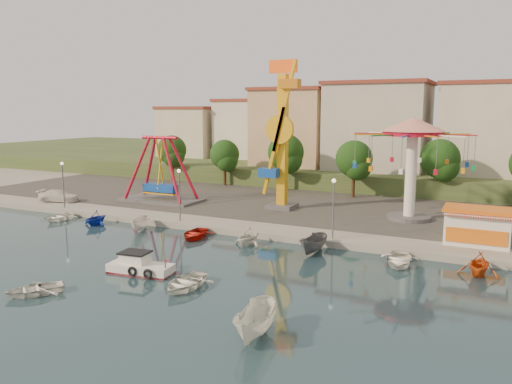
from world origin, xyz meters
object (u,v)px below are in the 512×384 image
Objects in this scene: pirate_ship_ride at (160,170)px; cabin_motorboat at (140,267)px; rowboat_a at (185,282)px; van at (59,196)px; wave_swinger at (412,145)px; skiff at (256,322)px; kamikaze_tower at (283,138)px.

pirate_ship_ride reaches higher than cabin_motorboat.
rowboat_a is 0.83× the size of van.
wave_swinger is 2.35× the size of cabin_motorboat.
skiff is at bearing -32.02° from cabin_motorboat.
van is (-30.04, 17.10, 0.89)m from rowboat_a.
van is at bearing 149.02° from rowboat_a.
wave_swinger is at bearing -95.70° from van.
rowboat_a is at bearing -50.34° from pirate_ship_ride.
wave_swinger is 29.61m from cabin_motorboat.
pirate_ship_ride reaches higher than van.
pirate_ship_ride reaches higher than rowboat_a.
cabin_motorboat is at bearing -56.72° from pirate_ship_ride.
wave_swinger is (13.85, 0.60, -0.40)m from kamikaze_tower.
pirate_ship_ride is at bearing 116.20° from cabin_motorboat.
kamikaze_tower is 4.04× the size of rowboat_a.
kamikaze_tower is at bearing 97.05° from rowboat_a.
rowboat_a is (4.74, -1.17, -0.02)m from cabin_motorboat.
pirate_ship_ride is at bearing 125.88° from skiff.
kamikaze_tower is 3.34× the size of van.
kamikaze_tower is 25.16m from cabin_motorboat.
cabin_motorboat is 1.21× the size of rowboat_a.
pirate_ship_ride is at bearing -79.31° from van.
van reaches higher than rowboat_a.
kamikaze_tower reaches higher than skiff.
skiff is at bearing -95.20° from wave_swinger.
cabin_motorboat is at bearing -121.46° from wave_swinger.
kamikaze_tower is 1.42× the size of wave_swinger.
cabin_motorboat reaches higher than rowboat_a.
wave_swinger is at bearing 4.98° from pirate_ship_ride.
kamikaze_tower is 26.51m from rowboat_a.
skiff is (12.18, -5.66, 0.42)m from cabin_motorboat.
cabin_motorboat is (14.33, -21.83, -3.95)m from pirate_ship_ride.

